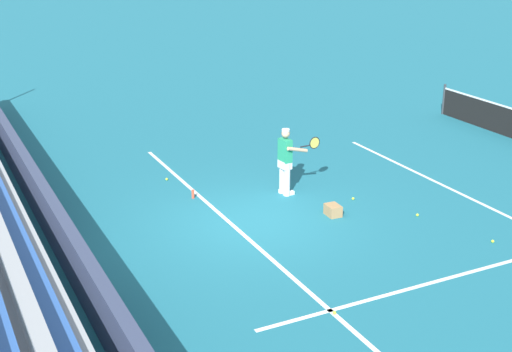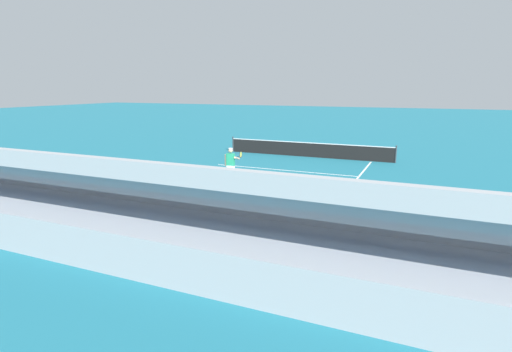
% 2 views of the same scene
% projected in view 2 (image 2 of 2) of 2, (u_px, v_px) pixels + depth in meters
% --- Properties ---
extents(ground_plane, '(160.00, 160.00, 0.00)m').
position_uv_depth(ground_plane, '(241.00, 194.00, 17.18)').
color(ground_plane, '#1E6B7F').
extents(court_baseline_white, '(12.00, 0.10, 0.01)m').
position_uv_depth(court_baseline_white, '(235.00, 197.00, 16.73)').
color(court_baseline_white, white).
rests_on(court_baseline_white, ground).
extents(court_sideline_white, '(0.10, 12.00, 0.01)m').
position_uv_depth(court_sideline_white, '(354.00, 183.00, 19.16)').
color(court_sideline_white, white).
rests_on(court_sideline_white, ground).
extents(court_service_line_white, '(8.22, 0.10, 0.01)m').
position_uv_depth(court_service_line_white, '(283.00, 170.00, 22.10)').
color(court_service_line_white, white).
rests_on(court_service_line_white, ground).
extents(back_wall_sponsor_board, '(26.81, 0.25, 1.10)m').
position_uv_depth(back_wall_sponsor_board, '(184.00, 209.00, 13.18)').
color(back_wall_sponsor_board, '#384260').
rests_on(back_wall_sponsor_board, ground).
extents(bleacher_stand, '(25.47, 3.20, 3.40)m').
position_uv_depth(bleacher_stand, '(139.00, 224.00, 11.14)').
color(bleacher_stand, '#9EA3A8').
rests_on(bleacher_stand, ground).
extents(tennis_player, '(0.59, 1.02, 1.71)m').
position_uv_depth(tennis_player, '(231.00, 165.00, 18.81)').
color(tennis_player, silver).
rests_on(tennis_player, ground).
extents(ball_box_cardboard, '(0.42, 0.32, 0.26)m').
position_uv_depth(ball_box_cardboard, '(267.00, 183.00, 18.62)').
color(ball_box_cardboard, '#A87F51').
rests_on(ball_box_cardboard, ground).
extents(tennis_ball_far_left, '(0.07, 0.07, 0.07)m').
position_uv_depth(tennis_ball_far_left, '(337.00, 180.00, 19.60)').
color(tennis_ball_far_left, '#CCE533').
rests_on(tennis_ball_far_left, ground).
extents(tennis_ball_near_player, '(0.07, 0.07, 0.07)m').
position_uv_depth(tennis_ball_near_player, '(297.00, 179.00, 19.84)').
color(tennis_ball_near_player, '#CCE533').
rests_on(tennis_ball_near_player, ground).
extents(tennis_ball_midcourt, '(0.07, 0.07, 0.07)m').
position_uv_depth(tennis_ball_midcourt, '(263.00, 179.00, 19.74)').
color(tennis_ball_midcourt, '#CCE533').
rests_on(tennis_ball_midcourt, ground).
extents(tennis_ball_on_baseline, '(0.07, 0.07, 0.07)m').
position_uv_depth(tennis_ball_on_baseline, '(162.00, 190.00, 17.77)').
color(tennis_ball_on_baseline, '#CCE533').
rests_on(tennis_ball_on_baseline, ground).
extents(tennis_ball_by_box, '(0.07, 0.07, 0.07)m').
position_uv_depth(tennis_ball_by_box, '(336.00, 208.00, 15.06)').
color(tennis_ball_by_box, '#CCE533').
rests_on(tennis_ball_by_box, ground).
extents(water_bottle, '(0.07, 0.07, 0.22)m').
position_uv_depth(water_bottle, '(192.00, 191.00, 17.31)').
color(water_bottle, '#EA4C33').
rests_on(water_bottle, ground).
extents(tennis_net, '(11.09, 0.09, 1.07)m').
position_uv_depth(tennis_net, '(308.00, 149.00, 26.22)').
color(tennis_net, '#33383D').
rests_on(tennis_net, ground).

